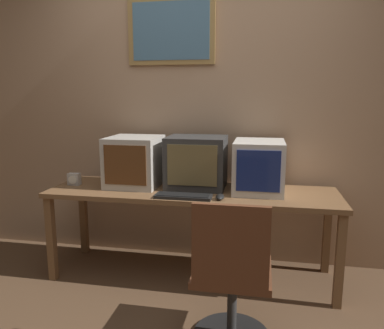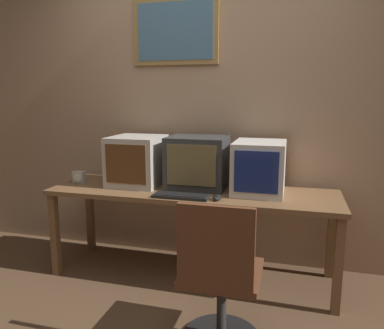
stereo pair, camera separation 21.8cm
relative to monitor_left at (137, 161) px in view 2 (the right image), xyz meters
The scene contains 9 objects.
wall_back 0.72m from the monitor_left, 36.05° to the left, with size 8.00×0.08×2.60m.
desk 0.56m from the monitor_left, ahead, with size 2.20×0.63×0.70m.
monitor_left is the anchor object (origin of this frame).
monitor_center 0.50m from the monitor_left, ahead, with size 0.45×0.38×0.40m.
monitor_right 0.98m from the monitor_left, ahead, with size 0.37×0.46×0.38m.
keyboard_main 0.58m from the monitor_left, 32.68° to the right, with size 0.40×0.14×0.03m.
mouse_near_keyboard 0.80m from the monitor_left, 21.73° to the right, with size 0.06×0.11×0.04m.
desk_clock 0.52m from the monitor_left, behind, with size 0.10×0.06×0.10m.
office_chair 1.33m from the monitor_left, 45.14° to the right, with size 0.46×0.46×0.88m.
Camera 2 is at (0.74, -1.63, 1.42)m, focal length 35.00 mm.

